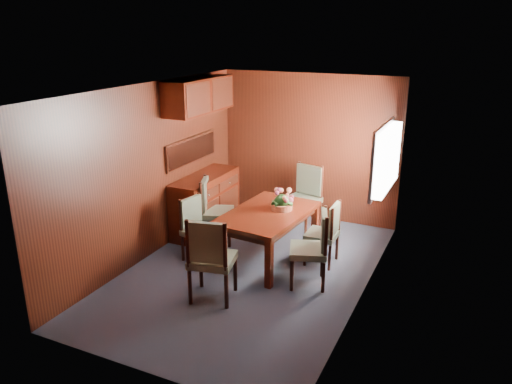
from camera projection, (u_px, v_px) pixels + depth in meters
The scene contains 11 objects.
ground at pixel (250, 271), 6.64m from camera, with size 4.50×4.50×0.00m, color #333746.
room_shell at pixel (253, 146), 6.45m from camera, with size 3.06×4.52×2.41m.
sideboard at pixel (206, 203), 7.85m from camera, with size 0.48×1.40×0.90m, color #380F07.
dining_table at pixel (267, 218), 6.80m from camera, with size 1.07×1.58×0.71m.
chair_left_near at pixel (197, 225), 6.87m from camera, with size 0.48×0.49×0.89m.
chair_left_far at pixel (212, 207), 7.40m from camera, with size 0.59×0.60×0.99m.
chair_right_near at pixel (314, 244), 6.15m from camera, with size 0.57×0.59×0.98m.
chair_right_far at pixel (327, 230), 6.71m from camera, with size 0.41×0.42×0.88m.
chair_head at pixel (210, 255), 5.75m from camera, with size 0.60×0.58×1.06m.
chair_foot at pixel (305, 194), 7.90m from camera, with size 0.59×0.57×1.03m.
flower_centerpiece at pixel (282, 199), 6.80m from camera, with size 0.31×0.31×0.31m.
Camera 1 is at (2.60, -5.36, 3.11)m, focal length 35.00 mm.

